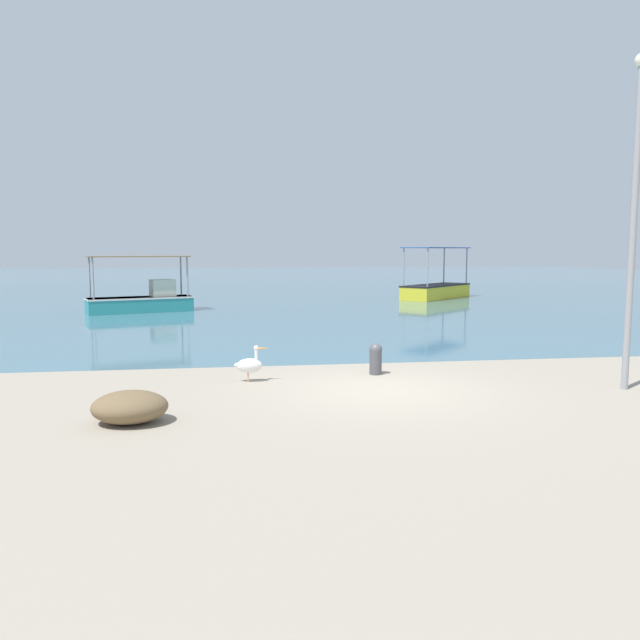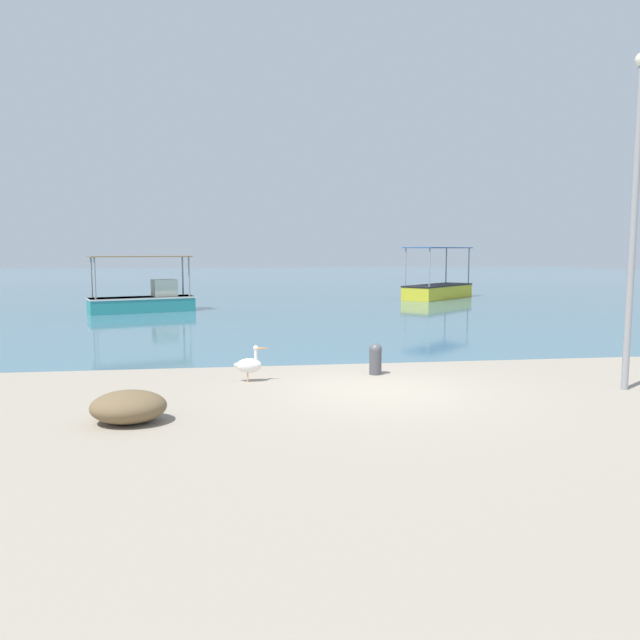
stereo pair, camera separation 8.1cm
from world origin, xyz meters
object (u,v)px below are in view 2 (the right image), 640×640
object	(u,v)px
lamp_post	(634,207)
net_pile	(129,407)
fishing_boat_far_left	(438,289)
mooring_bollard	(375,358)
fishing_boat_far_right	(145,299)
pelican	(249,365)

from	to	relation	value
lamp_post	net_pile	xyz separation A→B (m)	(-9.78, -1.17, -3.46)
fishing_boat_far_left	lamp_post	world-z (taller)	lamp_post
lamp_post	net_pile	distance (m)	10.44
fishing_boat_far_left	mooring_bollard	xyz separation A→B (m)	(-8.90, -21.98, -0.21)
fishing_boat_far_right	fishing_boat_far_left	bearing A→B (deg)	20.16
mooring_bollard	net_pile	world-z (taller)	mooring_bollard
net_pile	fishing_boat_far_right	bearing A→B (deg)	96.92
mooring_bollard	net_pile	xyz separation A→B (m)	(-5.01, -3.42, -0.12)
fishing_boat_far_left	net_pile	size ratio (longest dim) A/B	4.17
lamp_post	net_pile	bearing A→B (deg)	-173.21
net_pile	fishing_boat_far_left	bearing A→B (deg)	61.30
fishing_boat_far_left	lamp_post	bearing A→B (deg)	-99.66
lamp_post	mooring_bollard	bearing A→B (deg)	154.66
fishing_boat_far_left	net_pile	bearing A→B (deg)	-118.70
fishing_boat_far_right	net_pile	bearing A→B (deg)	-83.08
pelican	net_pile	world-z (taller)	pelican
fishing_boat_far_left	mooring_bollard	world-z (taller)	fishing_boat_far_left
fishing_boat_far_right	mooring_bollard	world-z (taller)	fishing_boat_far_right
mooring_bollard	net_pile	distance (m)	6.07
lamp_post	net_pile	size ratio (longest dim) A/B	5.34
fishing_boat_far_right	mooring_bollard	bearing A→B (deg)	-65.27
fishing_boat_far_right	fishing_boat_far_left	world-z (taller)	fishing_boat_far_left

